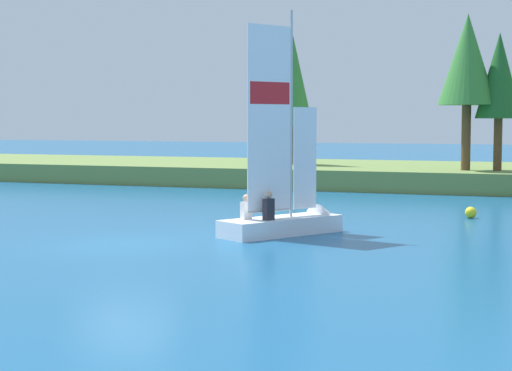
% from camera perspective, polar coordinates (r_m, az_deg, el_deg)
% --- Properties ---
extents(ground_plane, '(200.00, 200.00, 0.00)m').
position_cam_1_polar(ground_plane, '(22.48, -8.80, -3.96)').
color(ground_plane, '#195684').
extents(shore_bank, '(80.00, 11.14, 0.96)m').
position_cam_1_polar(shore_bank, '(44.40, 6.21, 0.79)').
color(shore_bank, olive).
rests_on(shore_bank, ground).
extents(shoreline_tree_left, '(2.06, 2.06, 6.63)m').
position_cam_1_polar(shoreline_tree_left, '(44.09, 2.49, 7.00)').
color(shoreline_tree_left, brown).
rests_on(shoreline_tree_left, shore_bank).
extents(shoreline_tree_midleft, '(2.61, 2.61, 7.12)m').
position_cam_1_polar(shoreline_tree_midleft, '(40.21, 13.97, 8.11)').
color(shoreline_tree_midleft, brown).
rests_on(shoreline_tree_midleft, shore_bank).
extents(shoreline_tree_centre, '(2.09, 2.09, 6.25)m').
position_cam_1_polar(shoreline_tree_centre, '(40.25, 15.97, 7.01)').
color(shoreline_tree_centre, brown).
rests_on(shoreline_tree_centre, shore_bank).
extents(sailboat, '(3.12, 4.19, 6.64)m').
position_cam_1_polar(sailboat, '(24.52, 2.60, -1.91)').
color(sailboat, white).
rests_on(sailboat, ground).
extents(channel_buoy, '(0.38, 0.38, 0.38)m').
position_cam_1_polar(channel_buoy, '(29.14, 14.18, -1.76)').
color(channel_buoy, yellow).
rests_on(channel_buoy, ground).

